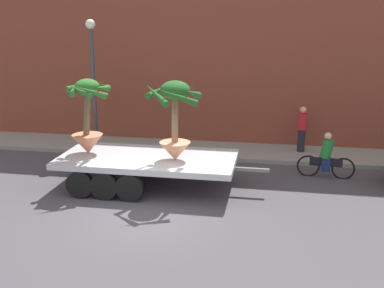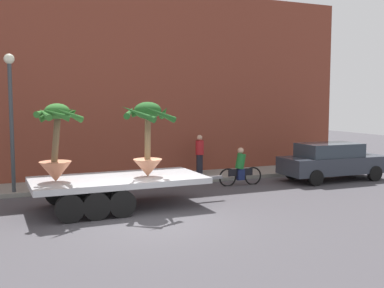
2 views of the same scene
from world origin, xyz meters
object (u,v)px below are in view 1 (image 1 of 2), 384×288
potted_palm_middle (88,117)px  cyclist (326,158)px  potted_palm_rear (174,117)px  street_lamp (93,68)px  pedestrian_near_gate (302,128)px  flatbed_trailer (141,163)px

potted_palm_middle → cyclist: bearing=14.4°
potted_palm_rear → street_lamp: size_ratio=0.49×
pedestrian_near_gate → street_lamp: size_ratio=0.35×
cyclist → street_lamp: size_ratio=0.38×
potted_palm_rear → pedestrian_near_gate: (3.87, 4.52, -1.24)m
cyclist → potted_palm_rear: bearing=-155.2°
potted_palm_rear → potted_palm_middle: (-2.75, 0.23, -0.15)m
potted_palm_middle → cyclist: 7.68m
potted_palm_rear → street_lamp: bearing=137.6°
potted_palm_middle → pedestrian_near_gate: (6.62, 4.29, -1.08)m
flatbed_trailer → cyclist: bearing=18.1°
potted_palm_middle → pedestrian_near_gate: bearing=32.9°
potted_palm_middle → street_lamp: (-1.08, 3.26, 1.11)m
street_lamp → flatbed_trailer: bearing=-50.3°
cyclist → pedestrian_near_gate: bearing=105.8°
pedestrian_near_gate → street_lamp: bearing=-172.4°
flatbed_trailer → potted_palm_middle: potted_palm_middle is taller
potted_palm_rear → potted_palm_middle: bearing=175.2°
cyclist → pedestrian_near_gate: (-0.68, 2.41, 0.37)m
potted_palm_middle → pedestrian_near_gate: potted_palm_middle is taller
cyclist → pedestrian_near_gate: 2.54m
potted_palm_rear → pedestrian_near_gate: 6.08m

